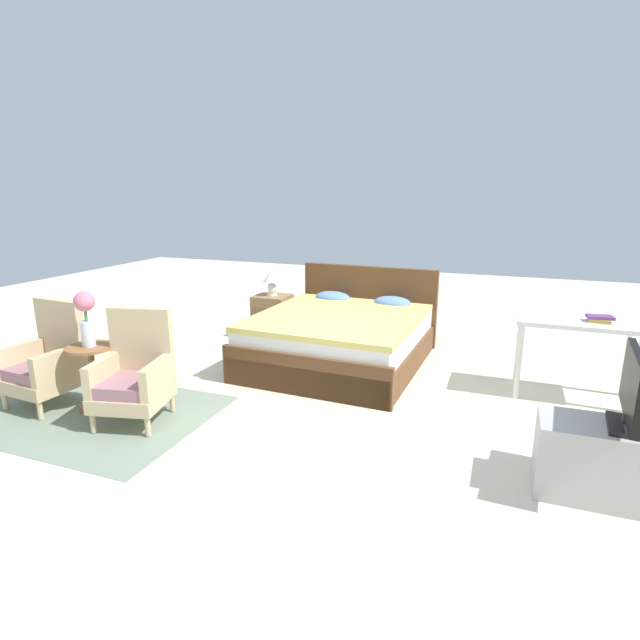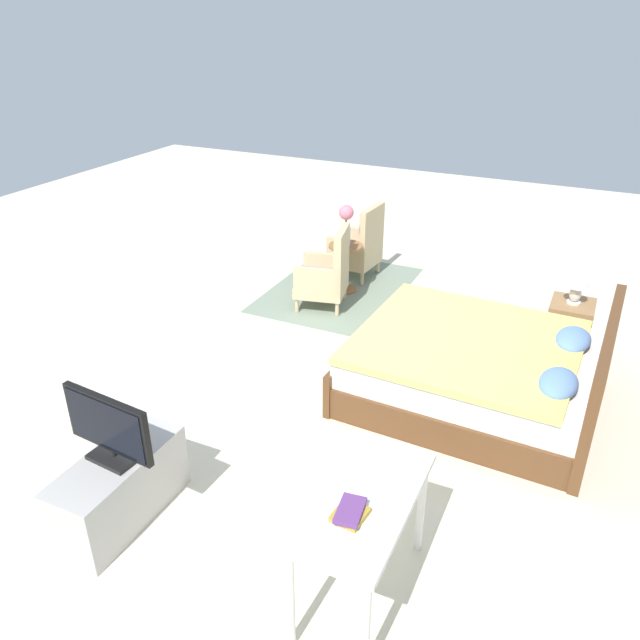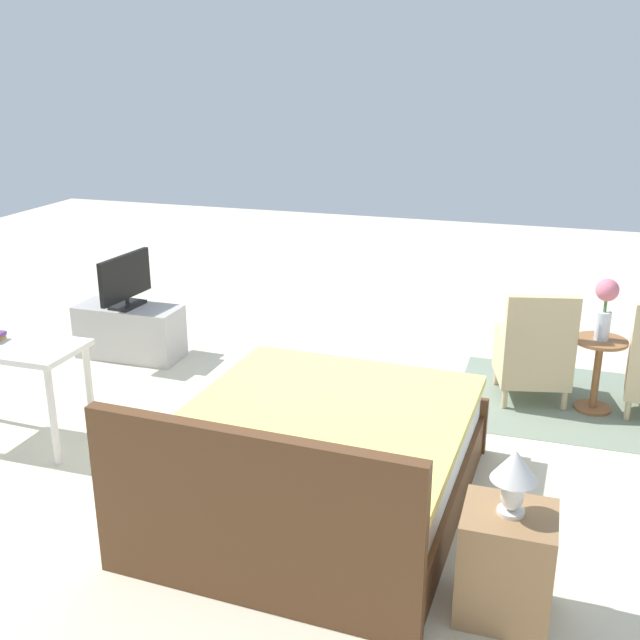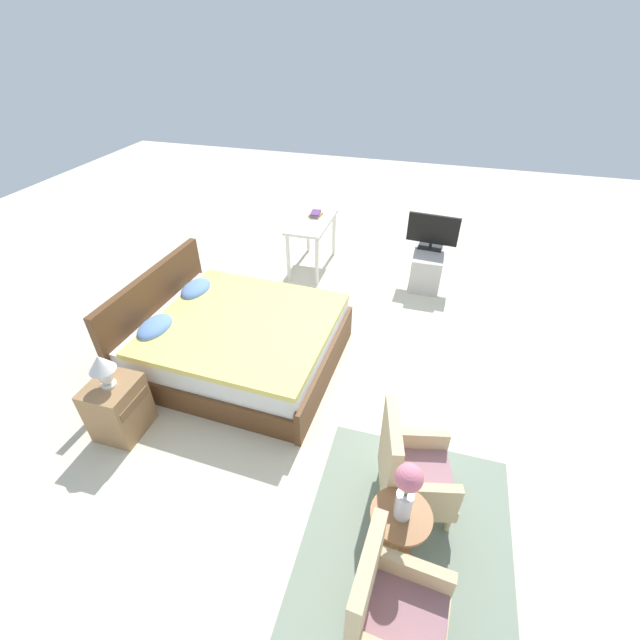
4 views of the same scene
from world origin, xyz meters
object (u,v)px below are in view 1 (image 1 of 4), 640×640
(flower_vase, at_px, (85,313))
(book_stack, at_px, (600,319))
(armchair_by_window_right, at_px, (135,377))
(tv_flatscreen, at_px, (632,390))
(side_table, at_px, (92,370))
(tv_stand, at_px, (619,464))
(vanity_desk, at_px, (577,332))
(bed, at_px, (342,337))
(table_lamp, at_px, (272,279))
(armchair_by_window_left, at_px, (48,363))
(nightstand, at_px, (273,317))

(flower_vase, distance_m, book_stack, 4.48)
(armchair_by_window_right, bearing_deg, tv_flatscreen, 2.08)
(armchair_by_window_right, distance_m, side_table, 0.48)
(armchair_by_window_right, xyz_separation_m, tv_stand, (3.57, 0.13, -0.14))
(tv_stand, bearing_deg, vanity_desk, 93.59)
(bed, bearing_deg, table_lamp, 152.10)
(flower_vase, xyz_separation_m, book_stack, (4.11, 1.78, -0.11))
(armchair_by_window_left, bearing_deg, book_stack, 21.41)
(flower_vase, bearing_deg, armchair_by_window_left, -176.91)
(bed, bearing_deg, armchair_by_window_left, -137.07)
(nightstand, height_order, tv_stand, nightstand)
(armchair_by_window_right, xyz_separation_m, vanity_desk, (3.46, 1.81, 0.25))
(flower_vase, relative_size, vanity_desk, 0.46)
(flower_vase, relative_size, book_stack, 2.09)
(armchair_by_window_left, height_order, book_stack, armchair_by_window_left)
(armchair_by_window_left, bearing_deg, side_table, 3.09)
(flower_vase, distance_m, vanity_desk, 4.33)
(side_table, bearing_deg, tv_flatscreen, 1.44)
(armchair_by_window_left, xyz_separation_m, nightstand, (0.97, 2.59, -0.10))
(armchair_by_window_right, bearing_deg, flower_vase, 176.69)
(side_table, height_order, table_lamp, table_lamp)
(side_table, distance_m, tv_flatscreen, 4.07)
(bed, height_order, armchair_by_window_left, bed)
(bed, relative_size, vanity_desk, 2.03)
(tv_stand, bearing_deg, side_table, -178.55)
(side_table, bearing_deg, book_stack, 23.37)
(side_table, height_order, book_stack, book_stack)
(nightstand, relative_size, tv_flatscreen, 0.82)
(side_table, distance_m, table_lamp, 2.64)
(armchair_by_window_right, distance_m, tv_flatscreen, 3.59)
(armchair_by_window_left, xyz_separation_m, table_lamp, (0.97, 2.59, 0.40))
(nightstand, distance_m, tv_stand, 4.33)
(bed, height_order, tv_flatscreen, tv_flatscreen)
(book_stack, bearing_deg, tv_stand, -92.11)
(armchair_by_window_right, bearing_deg, tv_stand, 2.08)
(side_table, distance_m, flower_vase, 0.51)
(bed, distance_m, tv_flatscreen, 3.07)
(side_table, relative_size, tv_flatscreen, 0.85)
(side_table, relative_size, tv_stand, 0.61)
(side_table, bearing_deg, vanity_desk, 24.35)
(bed, height_order, book_stack, bed)
(bed, distance_m, flower_vase, 2.62)
(flower_vase, height_order, vanity_desk, flower_vase)
(tv_stand, bearing_deg, nightstand, 145.32)
(tv_stand, height_order, book_stack, book_stack)
(tv_stand, bearing_deg, flower_vase, -178.55)
(bed, distance_m, book_stack, 2.52)
(flower_vase, distance_m, tv_stand, 4.10)
(armchair_by_window_right, bearing_deg, vanity_desk, 27.61)
(nightstand, distance_m, table_lamp, 0.50)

